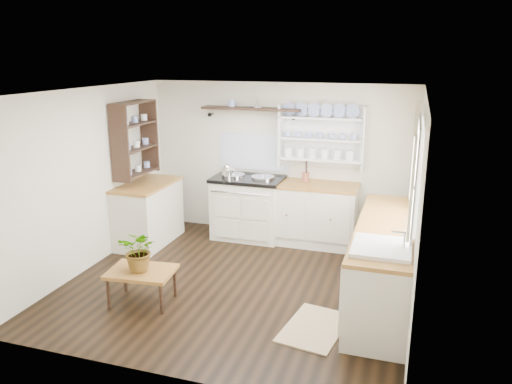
% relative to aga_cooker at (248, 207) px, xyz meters
% --- Properties ---
extents(floor, '(4.00, 3.80, 0.01)m').
position_rel_aga_cooker_xyz_m(floor, '(0.38, -1.57, -0.47)').
color(floor, black).
rests_on(floor, ground).
extents(wall_back, '(4.00, 0.02, 2.30)m').
position_rel_aga_cooker_xyz_m(wall_back, '(0.38, 0.33, 0.68)').
color(wall_back, beige).
rests_on(wall_back, ground).
extents(wall_right, '(0.02, 3.80, 2.30)m').
position_rel_aga_cooker_xyz_m(wall_right, '(2.38, -1.57, 0.68)').
color(wall_right, beige).
rests_on(wall_right, ground).
extents(wall_left, '(0.02, 3.80, 2.30)m').
position_rel_aga_cooker_xyz_m(wall_left, '(-1.62, -1.57, 0.68)').
color(wall_left, beige).
rests_on(wall_left, ground).
extents(ceiling, '(4.00, 3.80, 0.01)m').
position_rel_aga_cooker_xyz_m(ceiling, '(0.38, -1.57, 1.83)').
color(ceiling, white).
rests_on(ceiling, wall_back).
extents(window, '(0.08, 1.55, 1.22)m').
position_rel_aga_cooker_xyz_m(window, '(2.33, -1.42, 1.09)').
color(window, white).
rests_on(window, wall_right).
extents(aga_cooker, '(1.04, 0.72, 0.96)m').
position_rel_aga_cooker_xyz_m(aga_cooker, '(0.00, 0.00, 0.00)').
color(aga_cooker, beige).
rests_on(aga_cooker, floor).
extents(back_cabinets, '(1.27, 0.63, 0.90)m').
position_rel_aga_cooker_xyz_m(back_cabinets, '(0.98, 0.03, -0.01)').
color(back_cabinets, silver).
rests_on(back_cabinets, floor).
extents(right_cabinets, '(0.62, 2.43, 0.90)m').
position_rel_aga_cooker_xyz_m(right_cabinets, '(2.08, -1.47, -0.01)').
color(right_cabinets, silver).
rests_on(right_cabinets, floor).
extents(belfast_sink, '(0.55, 0.60, 0.45)m').
position_rel_aga_cooker_xyz_m(belfast_sink, '(2.08, -2.22, 0.33)').
color(belfast_sink, white).
rests_on(belfast_sink, right_cabinets).
extents(left_cabinets, '(0.62, 1.13, 0.90)m').
position_rel_aga_cooker_xyz_m(left_cabinets, '(-1.32, -0.67, -0.01)').
color(left_cabinets, silver).
rests_on(left_cabinets, floor).
extents(plate_rack, '(1.20, 0.22, 0.90)m').
position_rel_aga_cooker_xyz_m(plate_rack, '(1.03, 0.29, 1.08)').
color(plate_rack, white).
rests_on(plate_rack, wall_back).
extents(high_shelf, '(1.50, 0.29, 0.16)m').
position_rel_aga_cooker_xyz_m(high_shelf, '(-0.02, 0.21, 1.43)').
color(high_shelf, black).
rests_on(high_shelf, wall_back).
extents(left_shelving, '(0.28, 0.80, 1.05)m').
position_rel_aga_cooker_xyz_m(left_shelving, '(-1.46, -0.67, 1.08)').
color(left_shelving, black).
rests_on(left_shelving, wall_left).
extents(kettle, '(0.17, 0.17, 0.21)m').
position_rel_aga_cooker_xyz_m(kettle, '(-0.28, -0.12, 0.56)').
color(kettle, silver).
rests_on(kettle, aga_cooker).
extents(utensil_crock, '(0.11, 0.11, 0.13)m').
position_rel_aga_cooker_xyz_m(utensil_crock, '(0.84, 0.11, 0.50)').
color(utensil_crock, '#9E503A').
rests_on(utensil_crock, back_cabinets).
extents(center_table, '(0.76, 0.58, 0.39)m').
position_rel_aga_cooker_xyz_m(center_table, '(-0.47, -2.34, -0.13)').
color(center_table, brown).
rests_on(center_table, floor).
extents(potted_plant, '(0.45, 0.40, 0.47)m').
position_rel_aga_cooker_xyz_m(potted_plant, '(-0.47, -2.34, 0.15)').
color(potted_plant, '#3F7233').
rests_on(potted_plant, center_table).
extents(floor_rug, '(0.68, 0.93, 0.02)m').
position_rel_aga_cooker_xyz_m(floor_rug, '(1.48, -2.31, -0.47)').
color(floor_rug, '#9B745A').
rests_on(floor_rug, floor).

